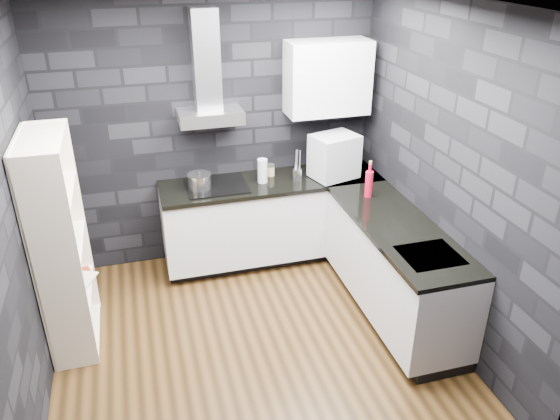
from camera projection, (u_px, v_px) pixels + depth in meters
name	position (u px, v px, depth m)	size (l,w,h in m)	color
ground	(255.00, 344.00, 4.59)	(3.20, 3.20, 0.00)	#452D15
ceiling	(245.00, 3.00, 3.37)	(3.20, 3.20, 0.00)	silver
wall_back	(214.00, 131.00, 5.37)	(3.20, 0.05, 2.70)	black
wall_front	(328.00, 343.00, 2.58)	(3.20, 0.05, 2.70)	black
wall_left	(10.00, 229.00, 3.58)	(0.05, 3.20, 2.70)	black
wall_right	(448.00, 176.00, 4.37)	(0.05, 3.20, 2.70)	black
toekick_back	(271.00, 251.00, 5.84)	(2.18, 0.50, 0.10)	black
toekick_right	(395.00, 306.00, 4.97)	(0.50, 1.78, 0.10)	black
counter_back_cab	(272.00, 217.00, 5.61)	(2.20, 0.60, 0.76)	silver
counter_right_cab	(395.00, 267.00, 4.77)	(0.60, 1.80, 0.76)	silver
counter_back_top	(272.00, 182.00, 5.42)	(2.20, 0.62, 0.04)	black
counter_right_top	(399.00, 227.00, 4.59)	(0.62, 1.80, 0.04)	black
counter_corner_top	(346.00, 173.00, 5.62)	(0.62, 0.62, 0.04)	black
hood_body	(211.00, 116.00, 5.10)	(0.60, 0.34, 0.12)	#BABABF
hood_chimney	(206.00, 60.00, 4.93)	(0.24, 0.20, 0.90)	#BABABF
upper_cabinet	(327.00, 78.00, 5.24)	(0.80, 0.35, 0.70)	silver
cooktop	(217.00, 186.00, 5.28)	(0.58, 0.50, 0.01)	black
sink_rim	(430.00, 255.00, 4.15)	(0.44, 0.40, 0.01)	#BABABF
pot	(200.00, 182.00, 5.19)	(0.22, 0.22, 0.13)	silver
glass_vase	(263.00, 171.00, 5.32)	(0.10, 0.10, 0.24)	#B6C0C3
storage_jar	(270.00, 171.00, 5.50)	(0.08, 0.08, 0.10)	tan
utensil_crock	(297.00, 174.00, 5.40)	(0.09, 0.09, 0.12)	silver
appliance_garage	(334.00, 156.00, 5.38)	(0.43, 0.33, 0.43)	#B0B1B8
red_bottle	(369.00, 184.00, 5.03)	(0.07, 0.07, 0.25)	#A90B27
bookshelf	(61.00, 246.00, 4.27)	(0.34, 0.80, 1.80)	#F4E3CC
fruit_bowl	(59.00, 248.00, 4.17)	(0.23, 0.23, 0.06)	white
book_red	(70.00, 268.00, 4.59)	(0.16, 0.02, 0.22)	maroon
book_second	(70.00, 268.00, 4.55)	(0.18, 0.02, 0.25)	#B2B2B2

